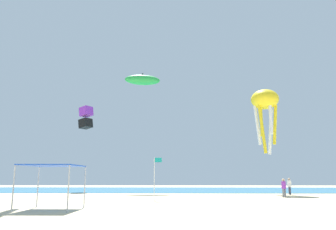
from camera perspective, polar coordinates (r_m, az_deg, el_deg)
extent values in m
cube|color=beige|center=(20.96, 5.53, -15.64)|extent=(110.00, 110.00, 0.10)
cube|color=teal|center=(49.45, 3.12, -12.71)|extent=(110.00, 22.35, 0.03)
cylinder|color=#B2B2B7|center=(19.44, -25.08, -11.38)|extent=(0.07, 0.07, 2.42)
cylinder|color=#B2B2B7|center=(18.36, -16.77, -12.01)|extent=(0.07, 0.07, 2.42)
cylinder|color=#B2B2B7|center=(22.29, -21.48, -11.42)|extent=(0.07, 0.07, 2.42)
cylinder|color=#B2B2B7|center=(21.36, -14.14, -11.89)|extent=(0.07, 0.07, 2.42)
cube|color=blue|center=(20.31, -19.14, -8.21)|extent=(2.97, 3.20, 0.06)
cylinder|color=slate|center=(32.75, 19.50, -12.53)|extent=(0.15, 0.15, 0.76)
cylinder|color=slate|center=(32.49, 19.21, -12.57)|extent=(0.15, 0.15, 0.76)
cylinder|color=purple|center=(32.60, 19.28, -11.31)|extent=(0.40, 0.40, 0.66)
sphere|color=tan|center=(32.59, 19.23, -10.51)|extent=(0.25, 0.25, 0.25)
cylinder|color=#33384C|center=(37.78, 20.29, -12.15)|extent=(0.15, 0.15, 0.78)
cylinder|color=#33384C|center=(38.07, 20.14, -12.14)|extent=(0.15, 0.15, 0.78)
cylinder|color=white|center=(37.90, 20.14, -11.05)|extent=(0.40, 0.40, 0.67)
sphere|color=tan|center=(37.90, 20.10, -10.35)|extent=(0.25, 0.25, 0.25)
cylinder|color=silver|center=(26.25, -2.38, -10.95)|extent=(0.06, 0.06, 3.30)
cube|color=teal|center=(26.26, -1.69, -7.74)|extent=(0.55, 0.02, 0.35)
ellipsoid|color=yellow|center=(39.79, 16.32, 2.59)|extent=(3.93, 3.93, 2.26)
cylinder|color=yellow|center=(40.11, 15.77, -1.09)|extent=(0.45, 0.68, 3.51)
cylinder|color=white|center=(39.20, 15.14, -1.68)|extent=(0.79, 0.45, 4.54)
cylinder|color=yellow|center=(38.32, 15.92, -2.23)|extent=(0.72, 0.76, 5.59)
cylinder|color=white|center=(38.52, 17.26, -0.63)|extent=(0.45, 0.68, 3.51)
cylinder|color=yellow|center=(39.29, 17.94, -1.55)|extent=(0.79, 0.45, 4.54)
cylinder|color=white|center=(40.00, 17.22, -2.50)|extent=(0.72, 0.76, 5.59)
cube|color=purple|center=(46.30, -13.90, 0.57)|extent=(2.00, 1.94, 1.39)
cube|color=black|center=(46.01, -13.99, -1.44)|extent=(2.00, 1.94, 1.39)
ellipsoid|color=green|center=(44.02, -4.41, 6.03)|extent=(4.84, 2.46, 1.64)
cone|color=black|center=(44.23, -4.39, 6.92)|extent=(0.80, 0.88, 0.63)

